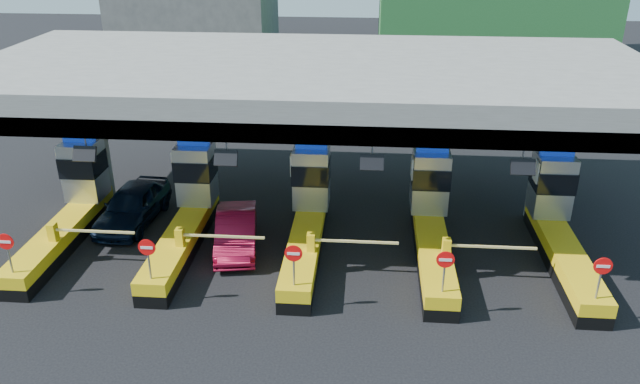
{
  "coord_description": "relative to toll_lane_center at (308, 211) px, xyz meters",
  "views": [
    {
      "loc": [
        2.34,
        -22.51,
        12.67
      ],
      "look_at": [
        0.51,
        0.0,
        2.42
      ],
      "focal_mm": 35.0,
      "sensor_mm": 36.0,
      "label": 1
    }
  ],
  "objects": [
    {
      "name": "ground",
      "position": [
        -0.0,
        -0.28,
        -1.4
      ],
      "size": [
        120.0,
        120.0,
        0.0
      ],
      "primitive_type": "plane",
      "color": "black",
      "rests_on": "ground"
    },
    {
      "name": "toll_lane_center",
      "position": [
        0.0,
        0.0,
        0.0
      ],
      "size": [
        4.43,
        8.0,
        4.16
      ],
      "color": "black",
      "rests_on": "ground"
    },
    {
      "name": "red_car",
      "position": [
        -2.88,
        -0.73,
        -0.65
      ],
      "size": [
        2.31,
        4.74,
        1.5
      ],
      "primitive_type": "imported",
      "rotation": [
        0.0,
        0.0,
        0.17
      ],
      "color": "maroon",
      "rests_on": "ground"
    },
    {
      "name": "toll_lane_left",
      "position": [
        -5.0,
        0.0,
        0.0
      ],
      "size": [
        4.43,
        8.0,
        4.16
      ],
      "color": "black",
      "rests_on": "ground"
    },
    {
      "name": "toll_lane_far_right",
      "position": [
        10.0,
        0.0,
        0.0
      ],
      "size": [
        4.43,
        8.0,
        4.16
      ],
      "color": "black",
      "rests_on": "ground"
    },
    {
      "name": "toll_lane_right",
      "position": [
        5.0,
        0.0,
        0.0
      ],
      "size": [
        4.43,
        8.0,
        4.16
      ],
      "color": "black",
      "rests_on": "ground"
    },
    {
      "name": "toll_canopy",
      "position": [
        -0.0,
        2.59,
        4.74
      ],
      "size": [
        28.0,
        12.09,
        7.0
      ],
      "color": "slate",
      "rests_on": "ground"
    },
    {
      "name": "toll_lane_far_left",
      "position": [
        -10.0,
        0.0,
        0.0
      ],
      "size": [
        4.43,
        8.0,
        4.16
      ],
      "color": "black",
      "rests_on": "ground"
    },
    {
      "name": "van",
      "position": [
        -7.86,
        1.13,
        -0.55
      ],
      "size": [
        2.34,
        5.11,
        1.7
      ],
      "primitive_type": "imported",
      "rotation": [
        0.0,
        0.0,
        -0.07
      ],
      "color": "black",
      "rests_on": "ground"
    }
  ]
}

